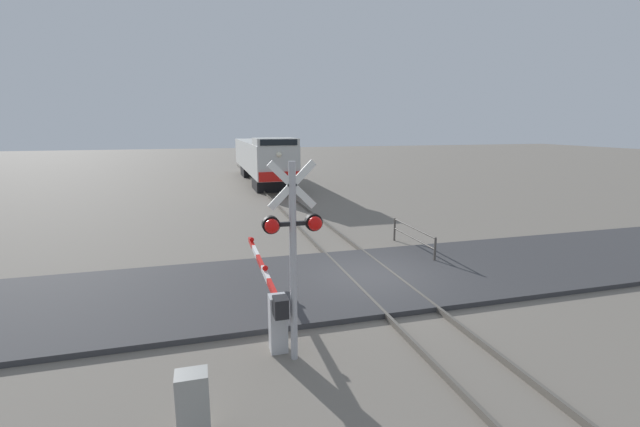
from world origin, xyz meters
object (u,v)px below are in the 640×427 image
Objects in this scene: crossing_signal at (293,240)px; utility_cabinet at (193,407)px; crossing_gate at (273,302)px; guard_railing at (413,235)px; locomotive at (262,158)px.

utility_cabinet is (-1.95, -1.85, -1.97)m from crossing_signal.
crossing_gate is 1.70× the size of guard_railing.
crossing_gate is 8.11m from guard_railing.
guard_railing is at bearing -83.01° from locomotive.
guard_railing is at bearing 46.56° from crossing_signal.
crossing_gate is at bearing 103.51° from crossing_signal.
locomotive reaches higher than crossing_gate.
guard_railing is at bearing 39.96° from crossing_gate.
locomotive reaches higher than utility_cabinet.
crossing_signal is 0.73× the size of crossing_gate.
utility_cabinet is at bearing -100.01° from locomotive.
crossing_signal is at bearing -76.49° from crossing_gate.
crossing_gate reaches higher than guard_railing.
locomotive reaches higher than guard_railing.
guard_railing is (6.21, 5.21, -0.20)m from crossing_gate.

